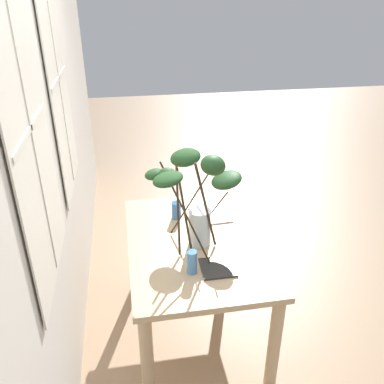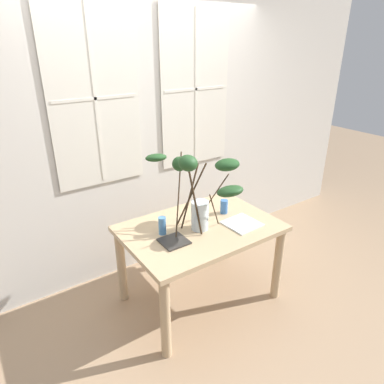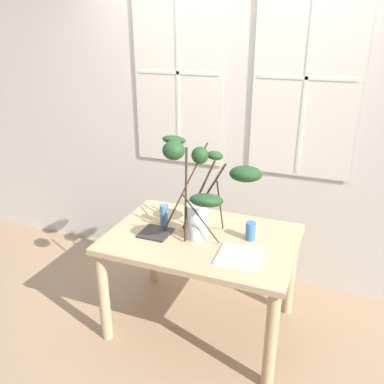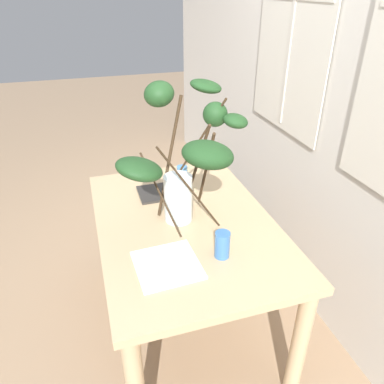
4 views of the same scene
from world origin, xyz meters
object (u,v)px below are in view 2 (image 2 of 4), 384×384
Objects in this scene: plate_square_left at (174,241)px; plate_square_right at (242,224)px; drinking_glass_blue_left at (162,226)px; drinking_glass_blue_right at (224,207)px; vase_with_branches at (203,185)px; dining_table at (200,239)px.

plate_square_right is (0.63, -0.09, -0.00)m from plate_square_left.
drinking_glass_blue_left reaches higher than drinking_glass_blue_right.
plate_square_right is at bearing -28.61° from vase_with_branches.
drinking_glass_blue_right is 0.62× the size of plate_square_left.
vase_with_branches reaches higher than plate_square_left.
dining_table is at bearing -13.49° from drinking_glass_blue_left.
vase_with_branches is 5.40× the size of drinking_glass_blue_left.
plate_square_right is (0.30, -0.16, -0.37)m from vase_with_branches.
drinking_glass_blue_left is 0.68m from plate_square_right.
dining_table is at bearing -166.01° from drinking_glass_blue_right.
vase_with_branches is (0.02, -0.01, 0.50)m from dining_table.
dining_table is 0.38m from plate_square_right.
drinking_glass_blue_left is at bearing 93.10° from plate_square_left.
drinking_glass_blue_left is 0.17m from plate_square_left.
plate_square_left is (-0.33, -0.07, -0.37)m from vase_with_branches.
drinking_glass_blue_left is 0.73× the size of plate_square_left.
vase_with_branches reaches higher than dining_table.
drinking_glass_blue_left is 0.55× the size of plate_square_right.
vase_with_branches is 0.46m from drinking_glass_blue_left.
vase_with_branches is 2.95× the size of plate_square_right.
dining_table is 0.38m from drinking_glass_blue_left.
plate_square_right reaches higher than dining_table.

